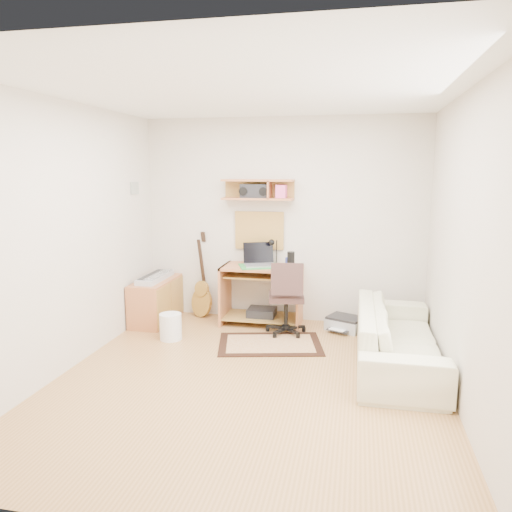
% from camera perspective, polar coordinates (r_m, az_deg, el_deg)
% --- Properties ---
extents(floor, '(3.60, 4.00, 0.01)m').
position_cam_1_polar(floor, '(4.72, -0.86, -14.42)').
color(floor, '#B2814A').
rests_on(floor, ground).
extents(ceiling, '(3.60, 4.00, 0.01)m').
position_cam_1_polar(ceiling, '(4.34, -0.95, 18.74)').
color(ceiling, white).
rests_on(ceiling, ground).
extents(back_wall, '(3.60, 0.01, 2.60)m').
position_cam_1_polar(back_wall, '(6.30, 3.12, 4.13)').
color(back_wall, beige).
rests_on(back_wall, ground).
extents(left_wall, '(0.01, 4.00, 2.60)m').
position_cam_1_polar(left_wall, '(5.05, -21.31, 1.98)').
color(left_wall, beige).
rests_on(left_wall, ground).
extents(right_wall, '(0.01, 4.00, 2.60)m').
position_cam_1_polar(right_wall, '(4.32, 23.13, 0.60)').
color(right_wall, beige).
rests_on(right_wall, ground).
extents(wall_shelf, '(0.90, 0.25, 0.26)m').
position_cam_1_polar(wall_shelf, '(6.19, 0.21, 7.75)').
color(wall_shelf, '#BC7042').
rests_on(wall_shelf, back_wall).
extents(cork_board, '(0.64, 0.03, 0.49)m').
position_cam_1_polar(cork_board, '(6.34, 0.39, 3.00)').
color(cork_board, tan).
rests_on(cork_board, back_wall).
extents(wall_photo, '(0.02, 0.20, 0.15)m').
position_cam_1_polar(wall_photo, '(6.31, -13.97, 7.69)').
color(wall_photo, '#4C8CBF').
rests_on(wall_photo, left_wall).
extents(desk, '(1.00, 0.55, 0.75)m').
position_cam_1_polar(desk, '(6.23, 0.68, -4.58)').
color(desk, '#BC7042').
rests_on(desk, floor).
extents(laptop, '(0.50, 0.50, 0.29)m').
position_cam_1_polar(laptop, '(6.10, 0.48, 0.12)').
color(laptop, silver).
rests_on(laptop, desk).
extents(speaker, '(0.09, 0.09, 0.21)m').
position_cam_1_polar(speaker, '(6.02, 4.09, -0.47)').
color(speaker, black).
rests_on(speaker, desk).
extents(desk_lamp, '(0.11, 0.11, 0.33)m').
position_cam_1_polar(desk_lamp, '(6.22, 2.41, 0.47)').
color(desk_lamp, black).
rests_on(desk_lamp, desk).
extents(pencil_cup, '(0.07, 0.07, 0.11)m').
position_cam_1_polar(pencil_cup, '(6.18, 3.76, -0.65)').
color(pencil_cup, '#2F388E').
rests_on(pencil_cup, desk).
extents(boombox, '(0.34, 0.16, 0.18)m').
position_cam_1_polar(boombox, '(6.20, -0.19, 7.57)').
color(boombox, black).
rests_on(boombox, wall_shelf).
extents(rug, '(1.29, 1.00, 0.02)m').
position_cam_1_polar(rug, '(5.61, 1.64, -10.19)').
color(rug, beige).
rests_on(rug, floor).
extents(task_chair, '(0.54, 0.54, 0.91)m').
position_cam_1_polar(task_chair, '(5.84, 3.54, -4.79)').
color(task_chair, '#34221E').
rests_on(task_chair, floor).
extents(cabinet, '(0.40, 0.90, 0.55)m').
position_cam_1_polar(cabinet, '(6.49, -11.58, -5.10)').
color(cabinet, '#BC7042').
rests_on(cabinet, floor).
extents(music_keyboard, '(0.23, 0.74, 0.06)m').
position_cam_1_polar(music_keyboard, '(6.42, -11.68, -2.45)').
color(music_keyboard, '#B2B5BA').
rests_on(music_keyboard, cabinet).
extents(guitar, '(0.35, 0.28, 1.14)m').
position_cam_1_polar(guitar, '(6.52, -6.41, -2.21)').
color(guitar, '#AC8034').
rests_on(guitar, floor).
extents(waste_basket, '(0.31, 0.31, 0.31)m').
position_cam_1_polar(waste_basket, '(5.81, -9.92, -8.11)').
color(waste_basket, white).
rests_on(waste_basket, floor).
extents(printer, '(0.51, 0.47, 0.16)m').
position_cam_1_polar(printer, '(6.17, 10.36, -7.69)').
color(printer, '#A5A8AA').
rests_on(printer, floor).
extents(sofa, '(0.59, 2.00, 0.78)m').
position_cam_1_polar(sofa, '(5.15, 16.24, -7.97)').
color(sofa, beige).
rests_on(sofa, floor).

